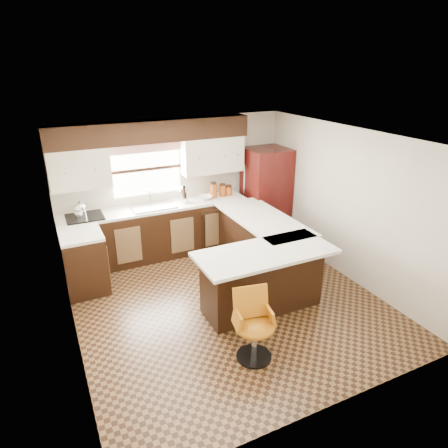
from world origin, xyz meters
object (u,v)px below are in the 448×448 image
peninsula_return (262,280)px  refrigerator (266,194)px  bar_chair (255,327)px  peninsula_long (259,246)px

peninsula_return → refrigerator: refrigerator is taller
refrigerator → bar_chair: bearing=-122.9°
refrigerator → bar_chair: size_ratio=2.06×
peninsula_return → refrigerator: 2.54m
refrigerator → peninsula_return: bearing=-121.9°
peninsula_return → bar_chair: (-0.61, -0.87, -0.02)m
peninsula_long → refrigerator: bearing=55.2°
peninsula_return → refrigerator: bearing=58.1°
peninsula_return → bar_chair: peninsula_return is taller
peninsula_long → bar_chair: peninsula_long is taller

